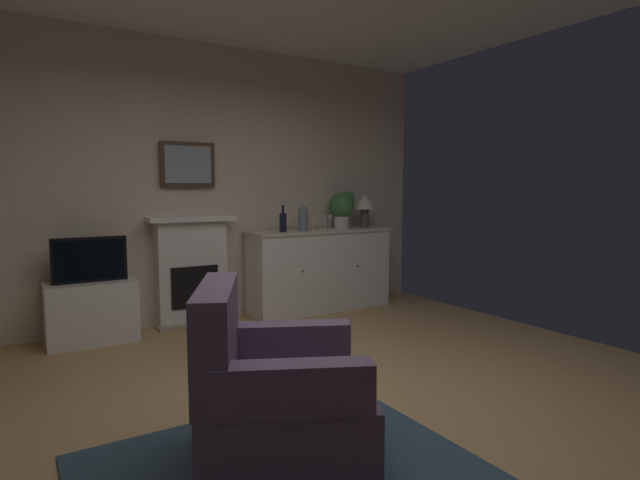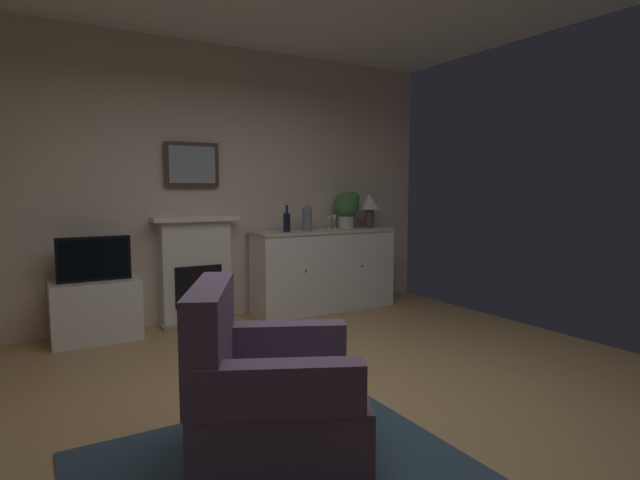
% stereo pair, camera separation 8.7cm
% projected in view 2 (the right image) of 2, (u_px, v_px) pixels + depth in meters
% --- Properties ---
extents(ground_plane, '(5.42, 5.46, 0.10)m').
position_uv_depth(ground_plane, '(348.00, 420.00, 3.13)').
color(ground_plane, tan).
rests_on(ground_plane, ground).
extents(wall_rear, '(5.42, 0.06, 2.86)m').
position_uv_depth(wall_rear, '(206.00, 184.00, 5.29)').
color(wall_rear, beige).
rests_on(wall_rear, ground_plane).
extents(area_rug, '(1.83, 1.50, 0.02)m').
position_uv_depth(area_rug, '(277.00, 474.00, 2.43)').
color(area_rug, '#2D4251').
rests_on(area_rug, ground_plane).
extents(fireplace_unit, '(0.87, 0.30, 1.10)m').
position_uv_depth(fireplace_unit, '(196.00, 270.00, 5.19)').
color(fireplace_unit, white).
rests_on(fireplace_unit, ground_plane).
extents(framed_picture, '(0.55, 0.04, 0.45)m').
position_uv_depth(framed_picture, '(192.00, 165.00, 5.12)').
color(framed_picture, '#473323').
extents(sideboard_cabinet, '(1.68, 0.49, 0.91)m').
position_uv_depth(sideboard_cabinet, '(324.00, 270.00, 5.76)').
color(sideboard_cabinet, white).
rests_on(sideboard_cabinet, ground_plane).
extents(table_lamp, '(0.26, 0.26, 0.40)m').
position_uv_depth(table_lamp, '(369.00, 204.00, 6.00)').
color(table_lamp, '#4C4742').
rests_on(table_lamp, sideboard_cabinet).
extents(wine_bottle, '(0.08, 0.08, 0.29)m').
position_uv_depth(wine_bottle, '(287.00, 222.00, 5.41)').
color(wine_bottle, black).
rests_on(wine_bottle, sideboard_cabinet).
extents(wine_glass_left, '(0.07, 0.07, 0.16)m').
position_uv_depth(wine_glass_left, '(318.00, 219.00, 5.66)').
color(wine_glass_left, silver).
rests_on(wine_glass_left, sideboard_cabinet).
extents(wine_glass_center, '(0.07, 0.07, 0.16)m').
position_uv_depth(wine_glass_center, '(329.00, 219.00, 5.67)').
color(wine_glass_center, silver).
rests_on(wine_glass_center, sideboard_cabinet).
extents(wine_glass_right, '(0.07, 0.07, 0.16)m').
position_uv_depth(wine_glass_right, '(334.00, 219.00, 5.78)').
color(wine_glass_right, silver).
rests_on(wine_glass_right, sideboard_cabinet).
extents(vase_decorative, '(0.11, 0.11, 0.28)m').
position_uv_depth(vase_decorative, '(307.00, 218.00, 5.54)').
color(vase_decorative, slate).
rests_on(vase_decorative, sideboard_cabinet).
extents(tv_cabinet, '(0.75, 0.42, 0.55)m').
position_uv_depth(tv_cabinet, '(96.00, 311.00, 4.59)').
color(tv_cabinet, white).
rests_on(tv_cabinet, ground_plane).
extents(tv_set, '(0.62, 0.07, 0.40)m').
position_uv_depth(tv_set, '(94.00, 259.00, 4.52)').
color(tv_set, black).
rests_on(tv_set, tv_cabinet).
extents(potted_plant_small, '(0.30, 0.30, 0.43)m').
position_uv_depth(potted_plant_small, '(347.00, 206.00, 5.90)').
color(potted_plant_small, beige).
rests_on(potted_plant_small, sideboard_cabinet).
extents(armchair, '(1.06, 1.04, 0.92)m').
position_uv_depth(armchair, '(267.00, 392.00, 2.47)').
color(armchair, '#604C66').
rests_on(armchair, ground_plane).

